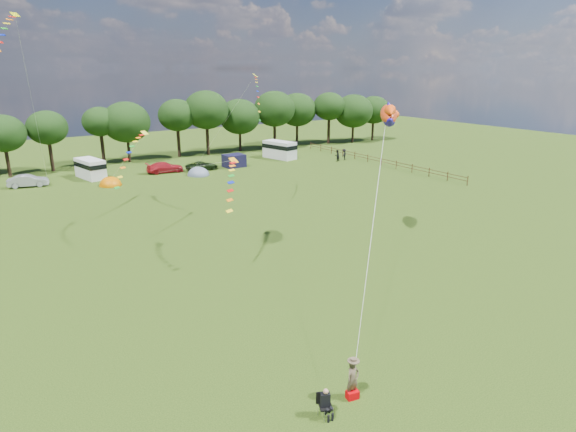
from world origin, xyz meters
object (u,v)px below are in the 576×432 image
tent_orange (111,185)px  fish_kite (389,115)px  car_c (165,167)px  walker_a (337,156)px  walker_b (344,154)px  tent_greyblue (198,175)px  camp_chair (325,399)px  car_b (28,181)px  car_d (202,166)px  campervan_d (280,149)px  kite_flyer (353,379)px  campervan_c (90,168)px

tent_orange → fish_kite: fish_kite is taller
car_c → walker_a: bearing=-99.1°
tent_orange → walker_b: (34.59, -1.83, 0.83)m
tent_greyblue → camp_chair: (-13.44, -46.21, 0.75)m
car_b → walker_b: (43.04, -6.30, 0.12)m
car_d → camp_chair: 51.27m
camp_chair → walker_b: (36.79, 44.60, 0.07)m
campervan_d → kite_flyer: (-27.42, -50.88, -0.55)m
walker_b → car_d: bearing=-40.8°
car_b → fish_kite: fish_kite is taller
car_b → walker_b: size_ratio=2.44×
tent_greyblue → walker_a: 21.82m
tent_greyblue → fish_kite: size_ratio=0.87×
tent_greyblue → fish_kite: 33.25m
car_c → campervan_c: size_ratio=0.88×
car_b → tent_orange: car_b is taller
car_d → tent_greyblue: (-1.70, -2.77, -0.60)m
tent_orange → kite_flyer: kite_flyer is taller
car_d → tent_greyblue: 3.31m
car_b → car_d: (21.39, -1.91, -0.11)m
camp_chair → walker_b: walker_b is taller
tent_orange → walker_a: 33.04m
fish_kite → campervan_d: bearing=19.9°
car_b → campervan_c: size_ratio=0.77×
tent_greyblue → kite_flyer: 47.40m
campervan_c → kite_flyer: 51.70m
car_c → kite_flyer: size_ratio=2.67×
car_d → campervan_d: bearing=-85.5°
tent_greyblue → kite_flyer: (-11.75, -45.91, 0.87)m
campervan_c → tent_orange: size_ratio=1.85×
tent_greyblue → camp_chair: bearing=-106.2°
car_c → tent_greyblue: car_c is taller
campervan_d → car_d: bearing=84.6°
car_b → camp_chair: 51.28m
car_c → campervan_d: bearing=-82.8°
tent_greyblue → walker_a: (21.72, -1.91, 0.85)m
car_b → campervan_d: 35.36m
car_c → walker_b: size_ratio=2.81×
campervan_c → tent_greyblue: 13.71m
car_b → campervan_c: (7.32, 1.10, 0.60)m
car_b → tent_greyblue: (19.69, -4.68, -0.71)m
car_c → campervan_d: 18.85m
car_b → tent_greyblue: bearing=-93.0°
car_b → camp_chair: bearing=-162.6°
car_b → kite_flyer: bearing=-160.7°
car_c → tent_greyblue: bearing=-137.7°
car_b → walker_a: (41.41, -6.59, 0.14)m
car_d → kite_flyer: 50.51m
campervan_d → tent_greyblue: campervan_d is taller
fish_kite → car_b: bearing=71.0°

